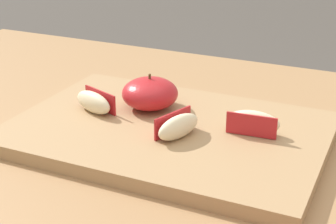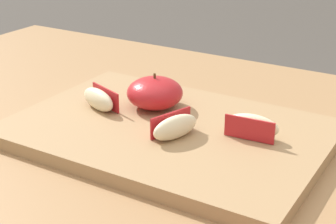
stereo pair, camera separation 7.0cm
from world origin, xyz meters
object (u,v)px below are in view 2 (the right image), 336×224
apple_wedge_back (252,126)px  apple_wedge_right (175,127)px  cutting_board (168,132)px  apple_wedge_front (99,99)px  apple_half_skin_up (155,93)px

apple_wedge_back → apple_wedge_right: bearing=-147.2°
cutting_board → apple_wedge_front: apple_wedge_front is taller
apple_half_skin_up → apple_wedge_front: size_ratio=1.12×
apple_wedge_back → apple_wedge_front: same height
apple_wedge_right → apple_wedge_front: bearing=169.4°
apple_half_skin_up → apple_wedge_right: apple_half_skin_up is taller
apple_wedge_right → apple_wedge_back: bearing=32.8°
cutting_board → apple_wedge_back: (0.11, 0.03, 0.02)m
apple_wedge_back → apple_wedge_front: size_ratio=0.97×
apple_wedge_right → apple_half_skin_up: bearing=136.0°
cutting_board → apple_half_skin_up: apple_half_skin_up is taller
apple_wedge_right → apple_wedge_front: 0.14m
cutting_board → apple_wedge_front: 0.12m
apple_wedge_back → apple_wedge_front: (-0.23, -0.03, 0.00)m
cutting_board → apple_wedge_right: bearing=-46.2°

